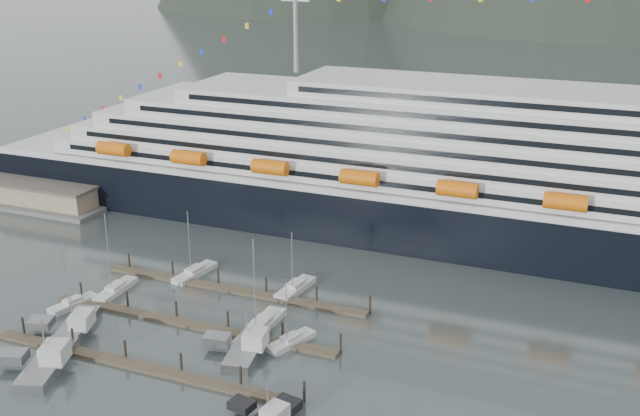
{
  "coord_description": "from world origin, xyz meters",
  "views": [
    {
      "loc": [
        51.29,
        -83.13,
        54.56
      ],
      "look_at": [
        8.59,
        22.0,
        14.51
      ],
      "focal_mm": 42.0,
      "sensor_mm": 36.0,
      "label": 1
    }
  ],
  "objects_px": {
    "sailboat_d": "(260,328)",
    "trawler_a": "(73,328)",
    "sailboat_b": "(116,290)",
    "sailboat_h": "(291,342)",
    "trawler_b": "(46,363)",
    "trawler_e": "(247,347)",
    "warehouse": "(26,187)",
    "cruise_ship": "(489,181)",
    "sailboat_a": "(73,304)",
    "sailboat_f": "(295,289)",
    "sailboat_e": "(195,273)"
  },
  "relations": [
    {
      "from": "trawler_e",
      "to": "trawler_a",
      "type": "bearing_deg",
      "value": 90.05
    },
    {
      "from": "sailboat_b",
      "to": "sailboat_f",
      "type": "bearing_deg",
      "value": -69.32
    },
    {
      "from": "sailboat_d",
      "to": "sailboat_f",
      "type": "bearing_deg",
      "value": 2.68
    },
    {
      "from": "cruise_ship",
      "to": "warehouse",
      "type": "bearing_deg",
      "value": -172.77
    },
    {
      "from": "sailboat_a",
      "to": "trawler_a",
      "type": "height_order",
      "value": "sailboat_a"
    },
    {
      "from": "sailboat_b",
      "to": "sailboat_d",
      "type": "bearing_deg",
      "value": -98.28
    },
    {
      "from": "trawler_b",
      "to": "trawler_e",
      "type": "xyz_separation_m",
      "value": [
        23.26,
        14.01,
        -0.05
      ]
    },
    {
      "from": "sailboat_d",
      "to": "trawler_a",
      "type": "height_order",
      "value": "sailboat_d"
    },
    {
      "from": "warehouse",
      "to": "sailboat_e",
      "type": "bearing_deg",
      "value": -21.44
    },
    {
      "from": "sailboat_f",
      "to": "sailboat_h",
      "type": "xyz_separation_m",
      "value": [
        6.54,
        -16.32,
        -0.02
      ]
    },
    {
      "from": "warehouse",
      "to": "trawler_a",
      "type": "xyz_separation_m",
      "value": [
        52.25,
        -47.61,
        -1.33
      ]
    },
    {
      "from": "sailboat_b",
      "to": "sailboat_h",
      "type": "relative_size",
      "value": 1.34
    },
    {
      "from": "warehouse",
      "to": "trawler_b",
      "type": "height_order",
      "value": "trawler_b"
    },
    {
      "from": "sailboat_f",
      "to": "trawler_b",
      "type": "xyz_separation_m",
      "value": [
        -21.46,
        -35.04,
        0.6
      ]
    },
    {
      "from": "trawler_b",
      "to": "trawler_e",
      "type": "bearing_deg",
      "value": -77.56
    },
    {
      "from": "sailboat_a",
      "to": "trawler_e",
      "type": "xyz_separation_m",
      "value": [
        32.42,
        -2.6,
        0.57
      ]
    },
    {
      "from": "trawler_a",
      "to": "trawler_e",
      "type": "height_order",
      "value": "trawler_e"
    },
    {
      "from": "sailboat_a",
      "to": "trawler_b",
      "type": "relative_size",
      "value": 0.82
    },
    {
      "from": "warehouse",
      "to": "trawler_e",
      "type": "distance_m",
      "value": 89.77
    },
    {
      "from": "sailboat_h",
      "to": "trawler_a",
      "type": "xyz_separation_m",
      "value": [
        -31.26,
        -9.28,
        0.52
      ]
    },
    {
      "from": "sailboat_e",
      "to": "trawler_b",
      "type": "distance_m",
      "value": 34.32
    },
    {
      "from": "sailboat_b",
      "to": "sailboat_e",
      "type": "xyz_separation_m",
      "value": [
        8.58,
        10.91,
        -0.02
      ]
    },
    {
      "from": "sailboat_e",
      "to": "sailboat_h",
      "type": "relative_size",
      "value": 1.14
    },
    {
      "from": "sailboat_d",
      "to": "sailboat_e",
      "type": "distance_m",
      "value": 23.85
    },
    {
      "from": "warehouse",
      "to": "trawler_b",
      "type": "distance_m",
      "value": 79.61
    },
    {
      "from": "sailboat_f",
      "to": "sailboat_h",
      "type": "distance_m",
      "value": 17.58
    },
    {
      "from": "sailboat_h",
      "to": "trawler_b",
      "type": "bearing_deg",
      "value": 145.16
    },
    {
      "from": "sailboat_a",
      "to": "sailboat_h",
      "type": "bearing_deg",
      "value": -70.89
    },
    {
      "from": "trawler_e",
      "to": "sailboat_e",
      "type": "bearing_deg",
      "value": 35.87
    },
    {
      "from": "sailboat_h",
      "to": "trawler_a",
      "type": "bearing_deg",
      "value": 127.94
    },
    {
      "from": "sailboat_e",
      "to": "sailboat_f",
      "type": "xyz_separation_m",
      "value": [
        18.83,
        0.83,
        0.0
      ]
    },
    {
      "from": "cruise_ship",
      "to": "trawler_a",
      "type": "height_order",
      "value": "cruise_ship"
    },
    {
      "from": "sailboat_h",
      "to": "trawler_e",
      "type": "bearing_deg",
      "value": 156.2
    },
    {
      "from": "cruise_ship",
      "to": "sailboat_d",
      "type": "relative_size",
      "value": 13.29
    },
    {
      "from": "warehouse",
      "to": "sailboat_b",
      "type": "distance_m",
      "value": 59.98
    },
    {
      "from": "warehouse",
      "to": "sailboat_h",
      "type": "xyz_separation_m",
      "value": [
        83.51,
        -38.33,
        -1.85
      ]
    },
    {
      "from": "sailboat_f",
      "to": "trawler_b",
      "type": "distance_m",
      "value": 41.09
    },
    {
      "from": "cruise_ship",
      "to": "warehouse",
      "type": "height_order",
      "value": "cruise_ship"
    },
    {
      "from": "cruise_ship",
      "to": "sailboat_a",
      "type": "relative_size",
      "value": 19.2
    },
    {
      "from": "trawler_b",
      "to": "trawler_a",
      "type": "bearing_deg",
      "value": 0.45
    },
    {
      "from": "sailboat_f",
      "to": "trawler_a",
      "type": "relative_size",
      "value": 0.83
    },
    {
      "from": "sailboat_b",
      "to": "trawler_b",
      "type": "xyz_separation_m",
      "value": [
        5.95,
        -23.3,
        0.58
      ]
    },
    {
      "from": "sailboat_b",
      "to": "sailboat_e",
      "type": "relative_size",
      "value": 1.17
    },
    {
      "from": "sailboat_b",
      "to": "sailboat_f",
      "type": "height_order",
      "value": "sailboat_b"
    },
    {
      "from": "sailboat_b",
      "to": "sailboat_f",
      "type": "xyz_separation_m",
      "value": [
        27.41,
        11.74,
        -0.01
      ]
    },
    {
      "from": "sailboat_b",
      "to": "sailboat_h",
      "type": "xyz_separation_m",
      "value": [
        33.95,
        -4.59,
        -0.03
      ]
    },
    {
      "from": "sailboat_e",
      "to": "sailboat_h",
      "type": "bearing_deg",
      "value": -112.86
    },
    {
      "from": "warehouse",
      "to": "sailboat_d",
      "type": "distance_m",
      "value": 85.83
    },
    {
      "from": "sailboat_b",
      "to": "sailboat_a",
      "type": "bearing_deg",
      "value": 151.9
    },
    {
      "from": "sailboat_e",
      "to": "warehouse",
      "type": "bearing_deg",
      "value": 77.11
    }
  ]
}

